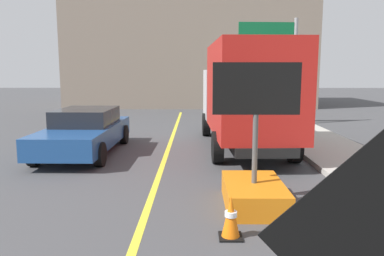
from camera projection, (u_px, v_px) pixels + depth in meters
name	position (u px, v px, depth m)	size (l,w,h in m)	color
lane_center_stripe	(137.00, 237.00, 5.80)	(0.14, 36.00, 0.01)	yellow
arrow_board_trailer	(254.00, 181.00, 7.10)	(1.60, 1.80, 2.70)	orange
box_truck	(245.00, 94.00, 12.15)	(2.66, 7.20, 3.38)	black
pickup_car	(85.00, 131.00, 11.71)	(2.07, 4.93, 1.38)	navy
highway_guide_sign	(279.00, 52.00, 17.57)	(2.79, 0.30, 5.00)	gray
far_building_block	(190.00, 55.00, 29.26)	(17.46, 8.71, 7.70)	gray
traffic_cone_mid_lane	(231.00, 217.00, 5.74)	(0.36, 0.36, 0.67)	black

